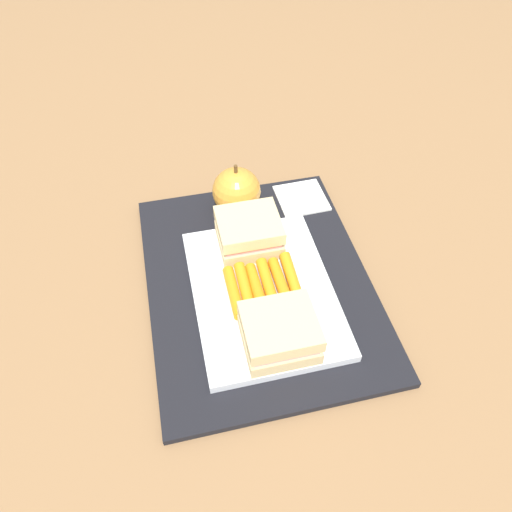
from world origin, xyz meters
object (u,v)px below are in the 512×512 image
Objects in this scene: food_tray at (263,292)px; sandwich_half_left at (280,333)px; apple at (236,191)px; carrot_sticks_bundle at (263,286)px; paper_napkin at (301,198)px; sandwich_half_right at (249,232)px.

sandwich_half_left is (-0.08, 0.00, 0.03)m from food_tray.
apple is at bearing 0.51° from food_tray.
paper_napkin is at bearing -31.36° from carrot_sticks_bundle.
paper_napkin is at bearing -31.40° from food_tray.
apple reaches higher than paper_napkin.
apple is at bearing 0.34° from sandwich_half_left.
sandwich_half_right is (0.16, 0.00, 0.00)m from sandwich_half_left.
sandwich_half_right is at bearing -0.10° from carrot_sticks_bundle.
food_tray is 3.29× the size of paper_napkin.
sandwich_half_right is at bearing 0.00° from sandwich_half_left.
apple is (0.16, 0.00, 0.02)m from carrot_sticks_bundle.
food_tray is 2.89× the size of apple.
food_tray is 0.08m from sandwich_half_left.
paper_napkin is (0.08, -0.10, -0.03)m from sandwich_half_right.
sandwich_half_left is at bearing 180.00° from sandwich_half_right.
sandwich_half_right is 1.01× the size of apple.
sandwich_half_left reaches higher than paper_napkin.
sandwich_half_right is 0.08m from apple.
carrot_sticks_bundle is at bearing -179.54° from apple.
carrot_sticks_bundle reaches higher than paper_napkin.
carrot_sticks_bundle is (0.08, 0.00, -0.02)m from sandwich_half_left.
food_tray reaches higher than paper_napkin.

